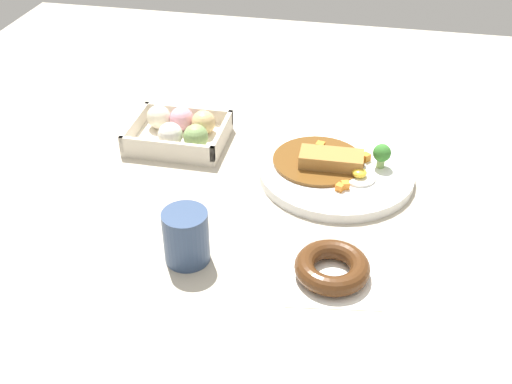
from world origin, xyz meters
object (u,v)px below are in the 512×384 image
object	(u,v)px
curry_plate	(335,170)
chocolate_ring_donut	(332,268)
donut_box	(180,131)
coffee_mug	(186,237)

from	to	relation	value
curry_plate	chocolate_ring_donut	bearing A→B (deg)	94.78
donut_box	curry_plate	bearing A→B (deg)	169.23
coffee_mug	donut_box	bearing A→B (deg)	-70.94
donut_box	chocolate_ring_donut	world-z (taller)	donut_box
curry_plate	chocolate_ring_donut	size ratio (longest dim) A/B	1.80
donut_box	coffee_mug	size ratio (longest dim) A/B	2.15
donut_box	chocolate_ring_donut	bearing A→B (deg)	135.74
curry_plate	chocolate_ring_donut	distance (m)	0.26
chocolate_ring_donut	donut_box	bearing A→B (deg)	-44.26
curry_plate	donut_box	size ratio (longest dim) A/B	1.51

